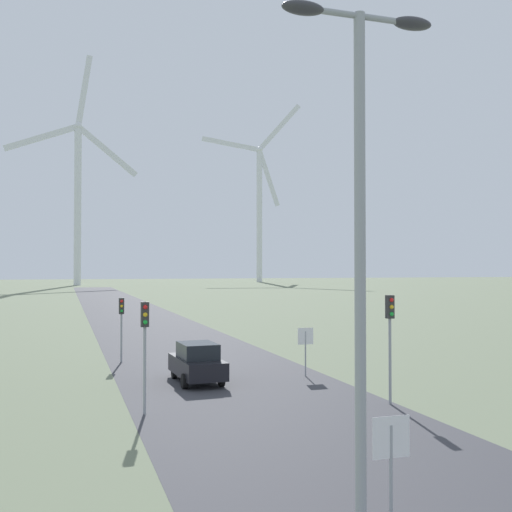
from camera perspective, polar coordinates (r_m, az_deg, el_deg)
The scene contains 10 objects.
road_surface at distance 52.47m, azimuth -9.77°, elevation -6.90°, with size 10.00×240.00×0.01m.
streetlamp at distance 9.59m, azimuth 9.87°, elevation 2.61°, with size 2.63×0.32×9.36m.
stop_sign_near at distance 12.34m, azimuth 12.73°, elevation -17.93°, with size 0.81×0.07×2.41m.
stop_sign_far at distance 29.47m, azimuth 4.74°, elevation -8.21°, with size 0.81×0.07×2.35m.
traffic_light_post_near_left at distance 22.02m, azimuth -10.54°, elevation -7.12°, with size 0.28×0.34×4.04m.
traffic_light_post_near_right at distance 23.83m, azimuth 12.65°, elevation -6.38°, with size 0.28×0.34×4.21m.
traffic_light_post_mid_left at distance 34.27m, azimuth -12.69°, elevation -5.51°, with size 0.28×0.34×3.60m.
car_approaching at distance 28.03m, azimuth -5.62°, elevation -10.07°, with size 2.00×4.19×1.83m.
wind_turbine_left at distance 195.65m, azimuth -16.61°, elevation 6.39°, with size 40.21×2.60×72.47m.
wind_turbine_center at distance 233.68m, azimuth 0.32°, elevation 5.36°, with size 36.16×15.00×69.21m.
Camera 1 is at (-7.27, -3.70, 5.24)m, focal length 42.00 mm.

